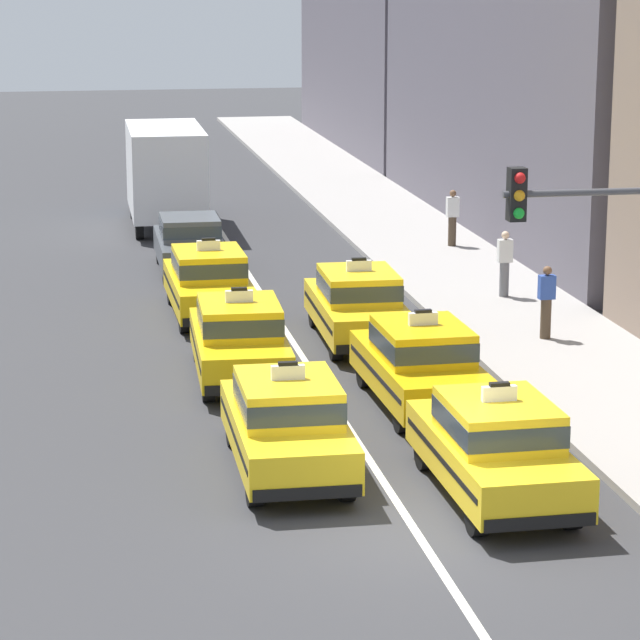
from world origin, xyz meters
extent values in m
plane|color=#353538|center=(0.00, 0.00, 0.00)|extent=(160.00, 160.00, 0.00)
cube|color=silver|center=(0.00, 20.00, 0.00)|extent=(0.14, 80.00, 0.01)
cube|color=#9E9993|center=(5.60, 15.00, 0.07)|extent=(4.00, 90.00, 0.15)
cylinder|color=black|center=(-2.21, 4.64, 0.32)|extent=(0.25, 0.64, 0.64)
cylinder|color=black|center=(-0.73, 4.61, 0.32)|extent=(0.25, 0.64, 0.64)
cylinder|color=black|center=(-2.25, 1.58, 0.32)|extent=(0.25, 0.64, 0.64)
cylinder|color=black|center=(-0.78, 1.56, 0.32)|extent=(0.25, 0.64, 0.64)
cube|color=yellow|center=(-1.49, 3.10, 0.67)|extent=(1.86, 4.53, 0.70)
cube|color=black|center=(-1.49, 3.10, 0.72)|extent=(1.88, 4.17, 0.10)
cube|color=yellow|center=(-1.49, 2.95, 1.34)|extent=(1.63, 2.12, 0.64)
cube|color=#2D3842|center=(-1.49, 2.95, 1.34)|extent=(1.65, 2.14, 0.35)
cube|color=white|center=(-1.49, 2.95, 1.78)|extent=(0.56, 0.13, 0.24)
cube|color=black|center=(-1.49, 2.95, 1.93)|extent=(0.32, 0.11, 0.06)
cube|color=black|center=(-1.46, 5.31, 0.42)|extent=(1.71, 0.16, 0.20)
cube|color=black|center=(-1.52, 0.89, 0.42)|extent=(1.71, 0.16, 0.20)
cylinder|color=black|center=(-2.24, 10.52, 0.32)|extent=(0.27, 0.65, 0.64)
cylinder|color=black|center=(-0.77, 10.46, 0.32)|extent=(0.27, 0.65, 0.64)
cylinder|color=black|center=(-2.37, 7.46, 0.32)|extent=(0.27, 0.65, 0.64)
cylinder|color=black|center=(-0.89, 7.40, 0.32)|extent=(0.27, 0.65, 0.64)
cube|color=yellow|center=(-1.57, 8.96, 0.67)|extent=(1.98, 4.57, 0.70)
cube|color=black|center=(-1.57, 8.96, 0.72)|extent=(1.99, 4.21, 0.10)
cube|color=yellow|center=(-1.57, 8.81, 1.34)|extent=(1.69, 2.16, 0.64)
cube|color=#2D3842|center=(-1.57, 8.81, 1.34)|extent=(1.71, 2.19, 0.35)
cube|color=white|center=(-1.57, 8.81, 1.78)|extent=(0.56, 0.14, 0.24)
cube|color=black|center=(-1.57, 8.81, 1.93)|extent=(0.32, 0.12, 0.06)
cube|color=black|center=(-1.48, 11.17, 0.42)|extent=(1.71, 0.21, 0.20)
cube|color=black|center=(-1.66, 6.75, 0.42)|extent=(1.71, 0.21, 0.20)
cylinder|color=black|center=(-2.36, 16.14, 0.32)|extent=(0.25, 0.64, 0.64)
cylinder|color=black|center=(-0.88, 16.15, 0.32)|extent=(0.25, 0.64, 0.64)
cylinder|color=black|center=(-2.33, 13.08, 0.32)|extent=(0.25, 0.64, 0.64)
cylinder|color=black|center=(-0.85, 13.09, 0.32)|extent=(0.25, 0.64, 0.64)
cube|color=yellow|center=(-1.61, 14.61, 0.67)|extent=(1.84, 4.52, 0.70)
cube|color=black|center=(-1.61, 14.61, 0.72)|extent=(1.86, 4.16, 0.10)
cube|color=yellow|center=(-1.60, 14.46, 1.34)|extent=(1.62, 2.11, 0.64)
cube|color=#2D3842|center=(-1.60, 14.46, 1.34)|extent=(1.64, 2.13, 0.35)
cube|color=white|center=(-1.60, 14.46, 1.78)|extent=(0.56, 0.13, 0.24)
cube|color=black|center=(-1.60, 14.46, 1.93)|extent=(0.32, 0.11, 0.06)
cube|color=black|center=(-1.63, 16.82, 0.42)|extent=(1.71, 0.16, 0.20)
cube|color=black|center=(-1.58, 12.40, 0.42)|extent=(1.71, 0.16, 0.20)
cylinder|color=black|center=(-2.27, 21.39, 0.32)|extent=(0.25, 0.64, 0.64)
cylinder|color=black|center=(-0.82, 21.37, 0.32)|extent=(0.25, 0.64, 0.64)
cylinder|color=black|center=(-2.30, 18.55, 0.32)|extent=(0.25, 0.64, 0.64)
cylinder|color=black|center=(-0.86, 18.53, 0.32)|extent=(0.25, 0.64, 0.64)
cube|color=#4C5156|center=(-1.56, 19.96, 0.65)|extent=(1.81, 4.32, 0.66)
cube|color=#4C5156|center=(-1.56, 19.86, 1.28)|extent=(1.58, 1.92, 0.60)
cube|color=#2D3842|center=(-1.56, 19.86, 1.28)|extent=(1.60, 1.94, 0.33)
cylinder|color=black|center=(-2.58, 29.18, 0.32)|extent=(0.25, 0.64, 0.64)
cylinder|color=black|center=(-0.68, 29.16, 0.32)|extent=(0.25, 0.64, 0.64)
cylinder|color=black|center=(-2.63, 25.29, 0.32)|extent=(0.25, 0.64, 0.64)
cylinder|color=black|center=(-0.73, 25.26, 0.32)|extent=(0.25, 0.64, 0.64)
cube|color=#194C8C|center=(-1.61, 30.15, 1.37)|extent=(2.13, 2.23, 2.10)
cube|color=#2D3842|center=(-1.60, 31.22, 1.67)|extent=(1.93, 0.09, 0.76)
cube|color=silver|center=(-1.66, 26.89, 1.92)|extent=(2.37, 5.23, 2.70)
cylinder|color=black|center=(0.83, 2.80, 0.32)|extent=(0.25, 0.64, 0.64)
cylinder|color=black|center=(2.31, 2.82, 0.32)|extent=(0.25, 0.64, 0.64)
cylinder|color=black|center=(0.87, -0.26, 0.32)|extent=(0.25, 0.64, 0.64)
cylinder|color=black|center=(2.34, -0.24, 0.32)|extent=(0.25, 0.64, 0.64)
cube|color=yellow|center=(1.59, 1.28, 0.67)|extent=(1.86, 4.52, 0.70)
cube|color=black|center=(1.59, 1.28, 0.72)|extent=(1.87, 4.16, 0.10)
cube|color=yellow|center=(1.59, 1.13, 1.34)|extent=(1.63, 2.12, 0.64)
cube|color=#2D3842|center=(1.59, 1.13, 1.34)|extent=(1.65, 2.14, 0.35)
cube|color=white|center=(1.59, 1.13, 1.78)|extent=(0.56, 0.13, 0.24)
cube|color=black|center=(1.59, 1.13, 1.93)|extent=(0.32, 0.11, 0.06)
cube|color=black|center=(1.56, 3.49, 0.42)|extent=(1.71, 0.16, 0.20)
cube|color=black|center=(1.61, -0.93, 0.42)|extent=(1.71, 0.16, 0.20)
cylinder|color=black|center=(0.85, 7.91, 0.32)|extent=(0.25, 0.64, 0.64)
cylinder|color=black|center=(2.33, 7.94, 0.32)|extent=(0.25, 0.64, 0.64)
cylinder|color=black|center=(0.92, 4.85, 0.32)|extent=(0.25, 0.64, 0.64)
cylinder|color=black|center=(2.39, 4.88, 0.32)|extent=(0.25, 0.64, 0.64)
cube|color=yellow|center=(1.62, 6.40, 0.67)|extent=(1.89, 4.53, 0.70)
cube|color=black|center=(1.62, 6.40, 0.72)|extent=(1.90, 4.18, 0.10)
cube|color=yellow|center=(1.63, 6.25, 1.34)|extent=(1.64, 2.13, 0.64)
cube|color=#2D3842|center=(1.63, 6.25, 1.34)|extent=(1.66, 2.15, 0.35)
cube|color=white|center=(1.63, 6.25, 1.78)|extent=(0.56, 0.13, 0.24)
cube|color=black|center=(1.63, 6.25, 1.93)|extent=(0.32, 0.12, 0.06)
cube|color=black|center=(1.58, 8.61, 0.42)|extent=(1.71, 0.17, 0.20)
cube|color=black|center=(1.67, 4.19, 0.42)|extent=(1.71, 0.17, 0.20)
cylinder|color=black|center=(0.75, 13.14, 0.32)|extent=(0.26, 0.65, 0.64)
cylinder|color=black|center=(2.22, 13.10, 0.32)|extent=(0.26, 0.65, 0.64)
cylinder|color=black|center=(0.67, 10.08, 0.32)|extent=(0.26, 0.65, 0.64)
cylinder|color=black|center=(2.14, 10.04, 0.32)|extent=(0.26, 0.65, 0.64)
cube|color=yellow|center=(1.45, 11.59, 0.67)|extent=(1.92, 4.55, 0.70)
cube|color=black|center=(1.45, 11.59, 0.72)|extent=(1.93, 4.19, 0.10)
cube|color=yellow|center=(1.44, 11.44, 1.34)|extent=(1.65, 2.14, 0.64)
cube|color=#2D3842|center=(1.44, 11.44, 1.34)|extent=(1.67, 2.16, 0.35)
cube|color=white|center=(1.44, 11.44, 1.78)|extent=(0.56, 0.13, 0.24)
cube|color=black|center=(1.44, 11.44, 1.93)|extent=(0.32, 0.12, 0.06)
cube|color=black|center=(1.50, 13.80, 0.42)|extent=(1.71, 0.18, 0.20)
cube|color=black|center=(1.39, 9.38, 0.42)|extent=(1.71, 0.18, 0.20)
cylinder|color=#473828|center=(6.39, 21.78, 0.58)|extent=(0.24, 0.24, 0.87)
cube|color=silver|center=(6.39, 21.78, 1.31)|extent=(0.36, 0.22, 0.59)
sphere|color=brown|center=(6.39, 21.78, 1.72)|extent=(0.20, 0.20, 0.20)
cylinder|color=#473828|center=(5.54, 10.56, 0.60)|extent=(0.24, 0.24, 0.91)
cube|color=#2D4CA5|center=(5.54, 10.56, 1.32)|extent=(0.36, 0.22, 0.53)
sphere|color=brown|center=(5.54, 10.56, 1.70)|extent=(0.20, 0.20, 0.20)
cylinder|color=slate|center=(5.89, 14.87, 0.59)|extent=(0.24, 0.24, 0.88)
cube|color=silver|center=(5.89, 14.87, 1.32)|extent=(0.36, 0.22, 0.58)
sphere|color=beige|center=(5.89, 14.87, 1.72)|extent=(0.20, 0.20, 0.20)
cylinder|color=#47474C|center=(2.45, -0.51, 5.20)|extent=(2.80, 0.10, 0.10)
cube|color=black|center=(1.25, -0.51, 5.20)|extent=(0.24, 0.24, 0.76)
sphere|color=red|center=(1.25, -0.64, 5.45)|extent=(0.16, 0.16, 0.16)
sphere|color=orange|center=(1.25, -0.64, 5.20)|extent=(0.16, 0.16, 0.16)
sphere|color=green|center=(1.25, -0.64, 4.95)|extent=(0.16, 0.16, 0.16)
camera|label=1|loc=(-5.18, -20.73, 8.44)|focal=84.44mm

